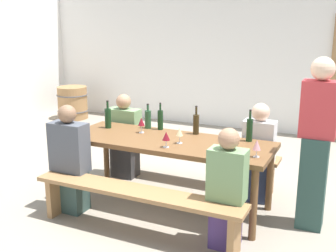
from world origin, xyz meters
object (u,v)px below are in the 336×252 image
(seated_guest_near_0, at_px, (70,162))
(seated_guest_far_1, at_px, (258,155))
(wine_glass_0, at_px, (141,122))
(standing_host, at_px, (316,146))
(wine_bottle_3, at_px, (148,119))
(wine_barrel, at_px, (73,103))
(tasting_table, at_px, (168,146))
(wine_bottle_1, at_px, (108,118))
(wine_bottle_2, at_px, (160,119))
(wine_glass_2, at_px, (166,136))
(bench_near, at_px, (136,199))
(wine_bottle_4, at_px, (196,124))
(seated_guest_near_1, at_px, (227,192))
(bench_far, at_px, (192,155))
(wine_glass_1, at_px, (257,145))
(seated_guest_far_0, at_px, (124,139))
(wine_bottle_0, at_px, (249,129))
(wine_glass_3, at_px, (180,132))

(seated_guest_near_0, height_order, seated_guest_far_1, seated_guest_near_0)
(wine_glass_0, bearing_deg, standing_host, 0.88)
(wine_bottle_3, distance_m, wine_barrel, 4.12)
(tasting_table, distance_m, wine_bottle_1, 0.89)
(wine_bottle_2, relative_size, wine_glass_2, 1.97)
(bench_near, xyz_separation_m, wine_bottle_1, (-0.85, 0.86, 0.52))
(wine_bottle_3, height_order, standing_host, standing_host)
(wine_bottle_1, height_order, wine_bottle_3, wine_bottle_1)
(wine_bottle_3, relative_size, wine_glass_2, 1.81)
(wine_bottle_4, height_order, seated_guest_near_1, seated_guest_near_1)
(wine_bottle_1, bearing_deg, bench_far, 33.24)
(wine_glass_2, distance_m, standing_host, 1.44)
(wine_bottle_3, distance_m, seated_guest_near_1, 1.58)
(wine_glass_1, distance_m, seated_guest_near_0, 1.93)
(wine_glass_1, xyz_separation_m, seated_guest_far_1, (-0.14, 0.74, -0.33))
(wine_bottle_4, bearing_deg, wine_barrel, 145.29)
(wine_bottle_1, relative_size, wine_barrel, 0.50)
(seated_guest_far_1, bearing_deg, bench_far, -100.02)
(wine_glass_1, bearing_deg, seated_guest_far_0, 158.59)
(wine_bottle_1, height_order, wine_glass_2, wine_bottle_1)
(seated_guest_near_0, bearing_deg, tasting_table, -57.40)
(seated_guest_far_0, distance_m, standing_host, 2.42)
(wine_glass_2, bearing_deg, bench_far, 96.01)
(wine_glass_0, distance_m, seated_guest_far_1, 1.36)
(bench_far, bearing_deg, wine_bottle_2, -125.72)
(wine_bottle_0, distance_m, wine_bottle_3, 1.22)
(wine_glass_1, bearing_deg, wine_bottle_1, 169.96)
(tasting_table, height_order, wine_glass_3, wine_glass_3)
(tasting_table, height_order, wine_bottle_3, wine_bottle_3)
(wine_bottle_0, height_order, seated_guest_far_1, seated_guest_far_1)
(wine_bottle_2, distance_m, seated_guest_near_1, 1.46)
(wine_glass_0, distance_m, seated_guest_far_0, 0.75)
(wine_bottle_4, relative_size, seated_guest_near_0, 0.28)
(wine_bottle_2, distance_m, seated_guest_far_1, 1.18)
(bench_far, bearing_deg, wine_bottle_3, -138.62)
(wine_bottle_4, xyz_separation_m, wine_barrel, (-3.76, 2.61, -0.54))
(wine_bottle_3, bearing_deg, bench_near, -68.13)
(wine_bottle_1, distance_m, wine_glass_2, 1.04)
(wine_glass_0, bearing_deg, wine_bottle_2, 59.73)
(wine_bottle_4, relative_size, seated_guest_far_0, 0.30)
(bench_far, relative_size, seated_guest_far_0, 1.95)
(wine_bottle_0, bearing_deg, wine_barrel, 148.96)
(wine_glass_0, height_order, seated_guest_near_1, seated_guest_near_1)
(tasting_table, height_order, wine_bottle_1, wine_bottle_1)
(tasting_table, height_order, wine_glass_0, wine_glass_0)
(bench_near, relative_size, seated_guest_near_0, 1.84)
(wine_bottle_4, bearing_deg, wine_glass_1, -32.47)
(bench_far, relative_size, wine_bottle_2, 6.68)
(wine_glass_2, bearing_deg, wine_glass_0, 142.12)
(seated_guest_near_0, height_order, seated_guest_near_1, seated_guest_near_0)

